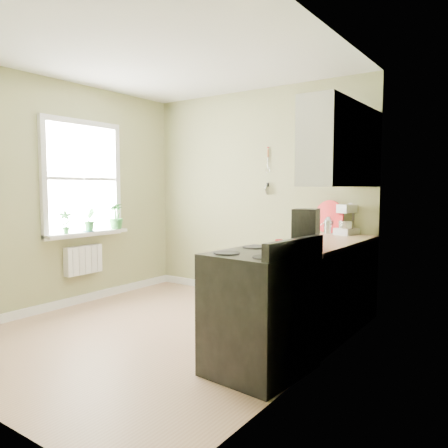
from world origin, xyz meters
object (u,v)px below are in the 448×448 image
Objects in this scene: stove at (260,311)px; coffee_maker at (306,231)px; kettle at (329,225)px; stand_mixer at (348,220)px.

coffee_maker is at bearing 75.96° from stove.
stand_mixer is at bearing 4.88° from kettle.
stove is 5.46× the size of kettle.
stand_mixer is at bearing 90.08° from stove.
stand_mixer is 0.24m from kettle.
kettle is (-0.23, 1.95, 0.53)m from stove.
coffee_maker reaches higher than kettle.
kettle reaches higher than stove.
stove is 2.05m from stand_mixer.
coffee_maker is at bearing -84.65° from stand_mixer.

